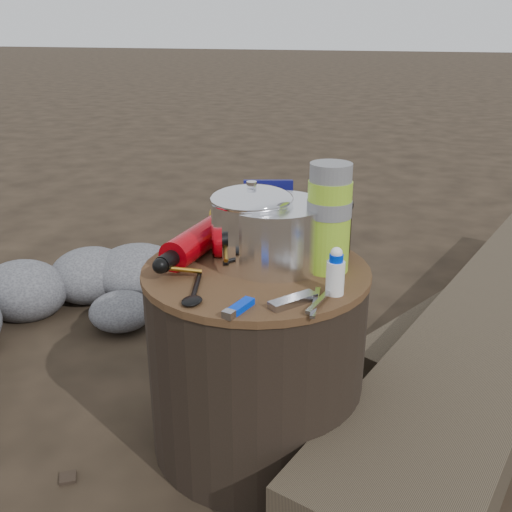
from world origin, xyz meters
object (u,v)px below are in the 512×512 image
at_px(travel_mug, 334,227).
at_px(fuel_bottle, 196,242).
at_px(camping_pot, 252,226).
at_px(log_main, 495,329).
at_px(thermos, 329,219).
at_px(stump, 256,358).

bearing_deg(travel_mug, fuel_bottle, -152.43).
relative_size(camping_pot, fuel_bottle, 0.62).
height_order(log_main, camping_pot, camping_pot).
distance_m(log_main, camping_pot, 0.94).
xyz_separation_m(camping_pot, travel_mug, (0.15, 0.14, -0.03)).
distance_m(camping_pot, thermos, 0.17).
distance_m(log_main, thermos, 0.85).
relative_size(camping_pot, travel_mug, 1.49).
relative_size(stump, thermos, 2.15).
distance_m(stump, log_main, 0.84).
bearing_deg(travel_mug, log_main, 49.87).
distance_m(stump, camping_pot, 0.31).
bearing_deg(travel_mug, stump, -127.94).
bearing_deg(stump, camping_pot, 130.42).
relative_size(thermos, travel_mug, 1.96).
bearing_deg(log_main, stump, -117.29).
bearing_deg(thermos, fuel_bottle, -173.91).
bearing_deg(fuel_bottle, travel_mug, 27.91).
xyz_separation_m(fuel_bottle, thermos, (0.30, 0.03, 0.08)).
relative_size(camping_pot, thermos, 0.76).
bearing_deg(fuel_bottle, stump, -6.21).
height_order(thermos, travel_mug, thermos).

